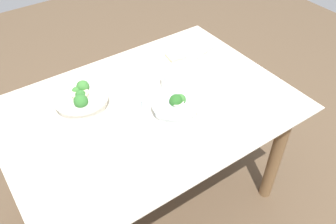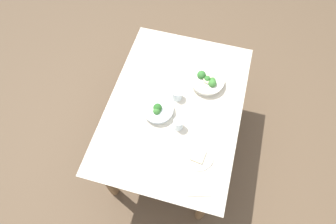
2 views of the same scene
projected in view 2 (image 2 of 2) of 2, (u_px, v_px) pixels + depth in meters
name	position (u px, v px, depth m)	size (l,w,h in m)	color
ground_plane	(173.00, 143.00, 2.78)	(6.00, 6.00, 0.00)	brown
dining_table	(174.00, 113.00, 2.24)	(1.37, 0.97, 0.72)	beige
broccoli_bowl_far	(207.00, 81.00, 2.21)	(0.26, 0.26, 0.10)	silver
broccoli_bowl_near	(158.00, 110.00, 2.09)	(0.22, 0.22, 0.10)	white
bread_side_plate	(198.00, 156.00, 1.95)	(0.21, 0.21, 0.03)	silver
water_glass_center	(178.00, 124.00, 2.02)	(0.07, 0.07, 0.09)	silver
water_glass_side	(177.00, 95.00, 2.15)	(0.08, 0.08, 0.08)	silver
fork_by_far_bowl	(136.00, 91.00, 2.21)	(0.04, 0.10, 0.00)	#B7B7BC
fork_by_near_bowl	(111.00, 142.00, 2.01)	(0.07, 0.10, 0.00)	#B7B7BC
table_knife_left	(168.00, 83.00, 2.24)	(0.21, 0.01, 0.00)	#B7B7BC
table_knife_right	(169.00, 145.00, 2.00)	(0.19, 0.01, 0.00)	#B7B7BC
napkin_folded_upper	(198.00, 180.00, 1.88)	(0.20, 0.17, 0.01)	#B1A997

